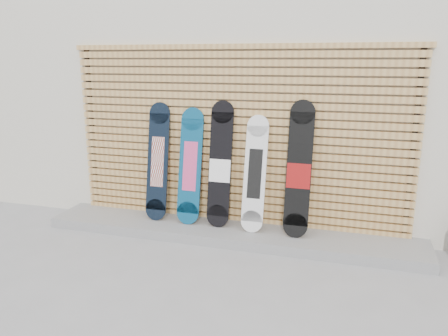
{
  "coord_description": "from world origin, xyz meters",
  "views": [
    {
      "loc": [
        1.21,
        -4.12,
        2.12
      ],
      "look_at": [
        -0.23,
        0.75,
        0.85
      ],
      "focal_mm": 35.0,
      "sensor_mm": 36.0,
      "label": 1
    }
  ],
  "objects": [
    {
      "name": "ground",
      "position": [
        0.0,
        0.0,
        0.0
      ],
      "size": [
        80.0,
        80.0,
        0.0
      ],
      "primitive_type": "plane",
      "color": "gray",
      "rests_on": "ground"
    },
    {
      "name": "building",
      "position": [
        0.5,
        3.5,
        1.8
      ],
      "size": [
        12.0,
        5.0,
        3.6
      ],
      "primitive_type": "cube",
      "color": "beige",
      "rests_on": "ground"
    },
    {
      "name": "concrete_step",
      "position": [
        -0.15,
        0.68,
        0.06
      ],
      "size": [
        4.6,
        0.7,
        0.12
      ],
      "primitive_type": "cube",
      "color": "gray",
      "rests_on": "ground"
    },
    {
      "name": "slat_wall",
      "position": [
        -0.15,
        0.97,
        1.21
      ],
      "size": [
        4.26,
        0.08,
        2.29
      ],
      "color": "tan",
      "rests_on": "ground"
    },
    {
      "name": "snowboard_0",
      "position": [
        -1.12,
        0.8,
        0.86
      ],
      "size": [
        0.28,
        0.3,
        1.48
      ],
      "color": "black",
      "rests_on": "concrete_step"
    },
    {
      "name": "snowboard_1",
      "position": [
        -0.68,
        0.79,
        0.83
      ],
      "size": [
        0.29,
        0.31,
        1.43
      ],
      "color": "navy",
      "rests_on": "concrete_step"
    },
    {
      "name": "snowboard_2",
      "position": [
        -0.3,
        0.79,
        0.87
      ],
      "size": [
        0.28,
        0.3,
        1.52
      ],
      "color": "black",
      "rests_on": "concrete_step"
    },
    {
      "name": "snowboard_3",
      "position": [
        0.14,
        0.77,
        0.8
      ],
      "size": [
        0.26,
        0.34,
        1.37
      ],
      "color": "white",
      "rests_on": "concrete_step"
    },
    {
      "name": "snowboard_4",
      "position": [
        0.66,
        0.77,
        0.89
      ],
      "size": [
        0.29,
        0.35,
        1.56
      ],
      "color": "black",
      "rests_on": "concrete_step"
    }
  ]
}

